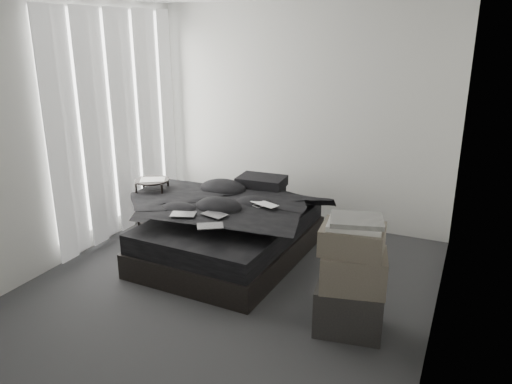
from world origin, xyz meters
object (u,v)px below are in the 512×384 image
at_px(bed, 230,245).
at_px(side_stand, 154,209).
at_px(box_lower, 349,308).
at_px(laptop, 261,199).

relative_size(bed, side_stand, 2.69).
bearing_deg(bed, side_stand, 177.98).
distance_m(side_stand, box_lower, 2.66).
bearing_deg(laptop, side_stand, -161.60).
bearing_deg(box_lower, laptop, 143.38).
height_order(bed, laptop, laptop).
bearing_deg(laptop, bed, -154.50).
xyz_separation_m(side_stand, box_lower, (2.49, -0.90, -0.15)).
distance_m(laptop, box_lower, 1.50).
xyz_separation_m(bed, side_stand, (-1.01, 0.08, 0.22)).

